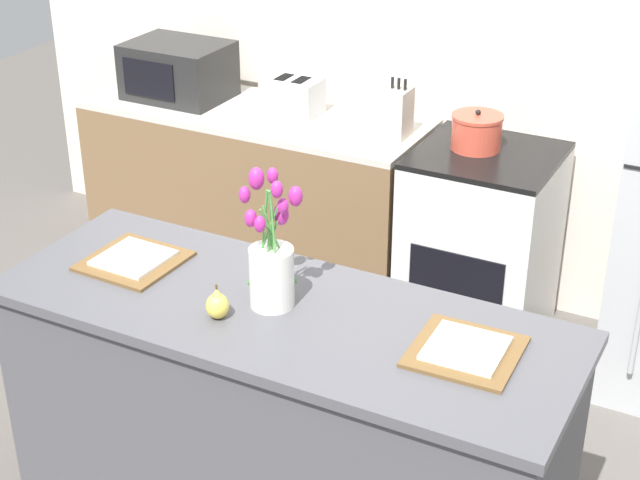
{
  "coord_description": "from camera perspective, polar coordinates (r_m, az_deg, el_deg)",
  "views": [
    {
      "loc": [
        1.27,
        -2.17,
        2.45
      ],
      "look_at": [
        0.0,
        0.25,
        1.06
      ],
      "focal_mm": 55.0,
      "sensor_mm": 36.0,
      "label": 1
    }
  ],
  "objects": [
    {
      "name": "flower_vase",
      "position": [
        2.9,
        -2.85,
        -1.35
      ],
      "size": [
        0.16,
        0.15,
        0.43
      ],
      "color": "silver",
      "rests_on": "kitchen_island"
    },
    {
      "name": "cooking_pot",
      "position": [
        4.26,
        9.1,
        6.24
      ],
      "size": [
        0.22,
        0.22,
        0.18
      ],
      "color": "#CC4C38",
      "rests_on": "stove_range"
    },
    {
      "name": "plate_setting_right",
      "position": [
        2.76,
        8.47,
        -6.37
      ],
      "size": [
        0.3,
        0.3,
        0.02
      ],
      "color": "brown",
      "rests_on": "kitchen_island"
    },
    {
      "name": "pear_figurine",
      "position": [
        2.89,
        -5.99,
        -3.76
      ],
      "size": [
        0.07,
        0.07,
        0.11
      ],
      "color": "#E5CC4C",
      "rests_on": "kitchen_island"
    },
    {
      "name": "stove_range",
      "position": [
        4.43,
        9.3,
        -0.31
      ],
      "size": [
        0.6,
        0.61,
        0.89
      ],
      "color": "silver",
      "rests_on": "ground_plane"
    },
    {
      "name": "toaster",
      "position": [
        4.62,
        -1.59,
        8.37
      ],
      "size": [
        0.28,
        0.18,
        0.17
      ],
      "color": "#B7BABC",
      "rests_on": "back_counter"
    },
    {
      "name": "plate_setting_left",
      "position": [
        3.24,
        -10.78,
        -1.15
      ],
      "size": [
        0.3,
        0.3,
        0.02
      ],
      "color": "brown",
      "rests_on": "kitchen_island"
    },
    {
      "name": "microwave",
      "position": [
        4.89,
        -8.25,
        9.75
      ],
      "size": [
        0.48,
        0.37,
        0.27
      ],
      "color": "black",
      "rests_on": "back_counter"
    },
    {
      "name": "back_wall",
      "position": [
        4.5,
        10.67,
        12.4
      ],
      "size": [
        5.2,
        0.08,
        2.7
      ],
      "color": "silver",
      "rests_on": "ground_plane"
    },
    {
      "name": "back_counter",
      "position": [
        4.87,
        -3.67,
        2.61
      ],
      "size": [
        1.68,
        0.6,
        0.89
      ],
      "color": "brown",
      "rests_on": "ground_plane"
    },
    {
      "name": "kitchen_island",
      "position": [
        3.2,
        -2.12,
        -11.22
      ],
      "size": [
        1.8,
        0.66,
        0.94
      ],
      "color": "#4C4C51",
      "rests_on": "ground_plane"
    },
    {
      "name": "knife_block",
      "position": [
        4.34,
        4.54,
        7.38
      ],
      "size": [
        0.1,
        0.14,
        0.27
      ],
      "color": "beige",
      "rests_on": "back_counter"
    }
  ]
}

